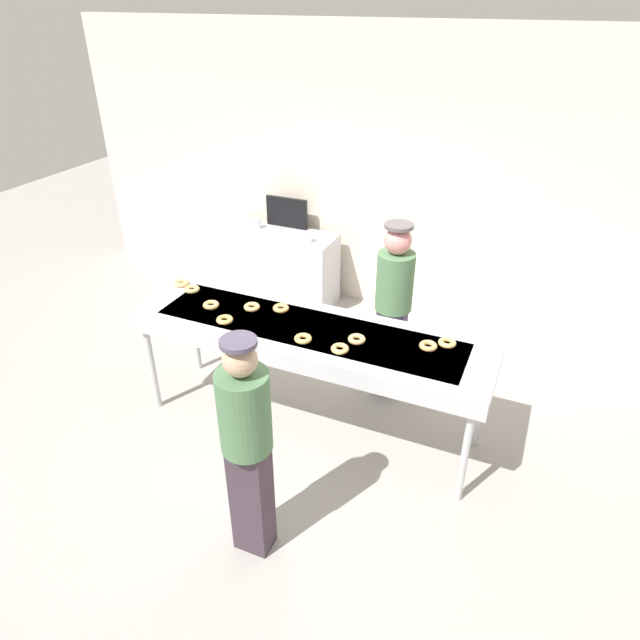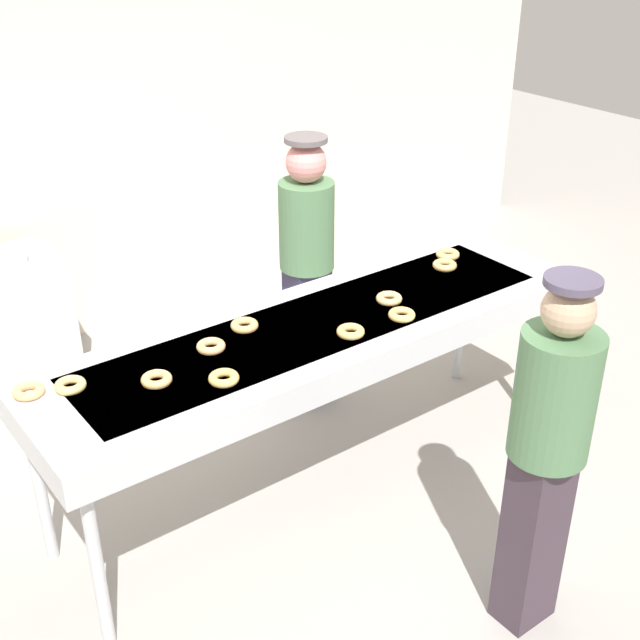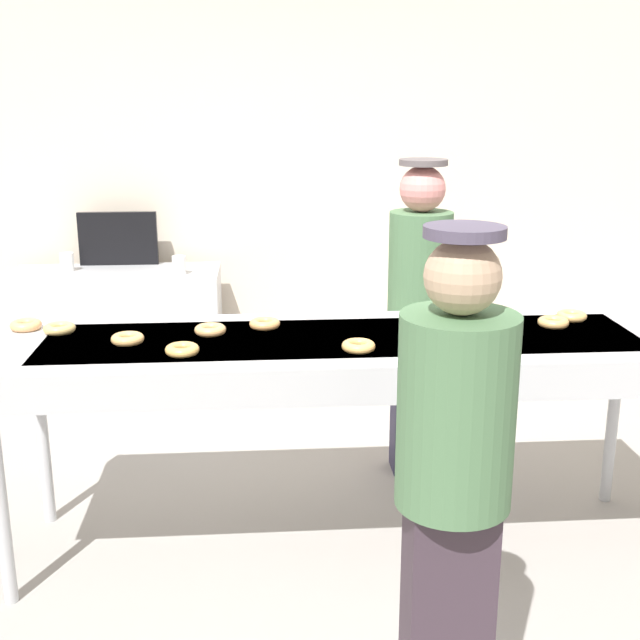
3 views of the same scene
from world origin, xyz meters
name	(u,v)px [view 2 (image 2 of 3)]	position (x,y,z in m)	size (l,w,h in m)	color
ground_plane	(319,482)	(0.00, 0.00, 0.00)	(16.00, 16.00, 0.00)	#9E9993
back_wall	(101,112)	(0.00, 2.40, 1.52)	(8.00, 0.12, 3.05)	beige
fryer_conveyor	(319,337)	(0.00, 0.00, 0.90)	(2.93, 0.81, 0.98)	#B7BABF
glazed_donut_0	(157,379)	(-0.89, -0.02, 1.00)	(0.13, 0.13, 0.04)	#EAB166
glazed_donut_1	(402,315)	(0.35, -0.21, 1.00)	(0.13, 0.13, 0.04)	#DBAD5D
glazed_donut_2	(445,265)	(0.94, 0.09, 1.00)	(0.13, 0.13, 0.04)	#E0A960
glazed_donut_3	(29,391)	(-1.36, 0.22, 1.00)	(0.13, 0.13, 0.04)	#ECA86C
glazed_donut_4	(244,325)	(-0.32, 0.16, 1.00)	(0.13, 0.13, 0.04)	#EEA860
glazed_donut_5	(211,346)	(-0.56, 0.08, 1.00)	(0.13, 0.13, 0.04)	#E4A868
glazed_donut_6	(389,299)	(0.42, -0.04, 1.00)	(0.13, 0.13, 0.04)	#DEB46D
glazed_donut_7	(448,254)	(1.06, 0.19, 1.00)	(0.13, 0.13, 0.04)	#E8B465
glazed_donut_8	(224,378)	(-0.65, -0.19, 1.00)	(0.13, 0.13, 0.04)	#E4AE5C
glazed_donut_9	(351,332)	(0.04, -0.19, 1.00)	(0.13, 0.13, 0.04)	#EAAF5D
glazed_donut_10	(70,385)	(-1.20, 0.15, 1.00)	(0.13, 0.13, 0.04)	#DFBB6C
worker_baker	(307,258)	(0.47, 0.75, 0.93)	(0.32, 0.32, 1.65)	#312F4B
customer_waiting	(547,445)	(0.17, -1.27, 0.92)	(0.32, 0.32, 1.65)	#3A2D37
paper_cup_0	(19,255)	(-0.85, 1.83, 0.92)	(0.09, 0.09, 0.12)	white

